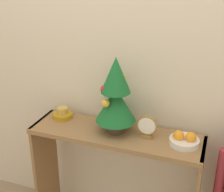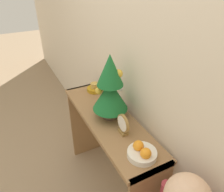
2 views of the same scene
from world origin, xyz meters
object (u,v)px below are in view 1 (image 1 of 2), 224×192
(mini_tree, at_px, (116,95))
(fruit_bowl, at_px, (184,140))
(singing_bowl, at_px, (63,114))
(desk_clock, at_px, (147,127))

(mini_tree, height_order, fruit_bowl, mini_tree)
(fruit_bowl, relative_size, singing_bowl, 1.29)
(fruit_bowl, distance_m, desk_clock, 0.23)
(singing_bowl, xyz_separation_m, desk_clock, (0.60, -0.06, 0.04))
(desk_clock, bearing_deg, fruit_bowl, -0.62)
(singing_bowl, bearing_deg, desk_clock, -5.74)
(fruit_bowl, xyz_separation_m, singing_bowl, (-0.82, 0.06, -0.00))
(mini_tree, relative_size, fruit_bowl, 2.78)
(singing_bowl, relative_size, desk_clock, 0.93)
(singing_bowl, bearing_deg, fruit_bowl, -4.36)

